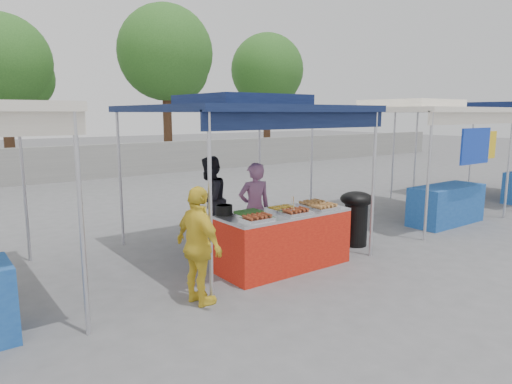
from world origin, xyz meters
TOP-DOWN VIEW (x-y plane):
  - ground_plane at (0.00, 0.00)m, footprint 80.00×80.00m
  - back_wall at (0.00, 11.00)m, footprint 40.00×0.25m
  - main_canopy at (0.00, 0.97)m, footprint 3.20×3.20m
  - neighbor_stall_right at (4.50, 0.57)m, footprint 3.20×3.20m
  - tree_1 at (-1.45, 13.24)m, footprint 3.39×3.31m
  - tree_2 at (4.44, 12.65)m, footprint 3.87×3.87m
  - tree_3 at (10.34, 13.44)m, footprint 3.65×3.61m
  - vendor_table at (0.00, -0.10)m, footprint 2.00×0.80m
  - food_tray_fl at (-0.66, -0.32)m, footprint 0.42×0.30m
  - food_tray_fm at (0.01, -0.34)m, footprint 0.42×0.30m
  - food_tray_fr at (0.58, -0.34)m, footprint 0.42×0.30m
  - food_tray_bl at (-0.58, -0.01)m, footprint 0.42×0.30m
  - food_tray_bm at (0.03, 0.00)m, footprint 0.42×0.30m
  - food_tray_br at (0.62, -0.04)m, footprint 0.42×0.30m
  - cooking_pot at (-0.82, 0.26)m, footprint 0.24×0.24m
  - skewer_cup at (-0.06, -0.35)m, footprint 0.07×0.07m
  - wok_burner at (1.75, 0.04)m, footprint 0.57×0.57m
  - crate_left at (-0.51, 0.49)m, footprint 0.55×0.38m
  - crate_right at (0.29, 0.68)m, footprint 0.54×0.38m
  - crate_stacked at (0.29, 0.68)m, footprint 0.54×0.38m
  - vendor_woman at (0.06, 0.72)m, footprint 0.62×0.48m
  - helper_man at (-0.20, 1.69)m, footprint 0.94×0.89m
  - customer_person at (-1.67, -0.51)m, footprint 0.42×0.87m

SIDE VIEW (x-z plane):
  - ground_plane at x=0.00m, z-range 0.00..0.00m
  - crate_right at x=0.29m, z-range 0.00..0.32m
  - crate_left at x=-0.51m, z-range 0.00..0.33m
  - vendor_table at x=0.00m, z-range 0.00..0.85m
  - crate_stacked at x=0.29m, z-range 0.32..0.65m
  - wok_burner at x=1.75m, z-range 0.09..1.05m
  - back_wall at x=0.00m, z-range 0.00..1.20m
  - customer_person at x=-1.67m, z-range 0.00..1.44m
  - vendor_woman at x=0.06m, z-range 0.00..1.50m
  - helper_man at x=-0.20m, z-range 0.00..1.55m
  - food_tray_fl at x=-0.66m, z-range 0.85..0.92m
  - food_tray_fm at x=0.01m, z-range 0.85..0.92m
  - food_tray_fr at x=0.58m, z-range 0.85..0.92m
  - food_tray_bl at x=-0.58m, z-range 0.85..0.92m
  - food_tray_bm at x=0.03m, z-range 0.85..0.92m
  - food_tray_br at x=0.62m, z-range 0.85..0.92m
  - skewer_cup at x=-0.06m, z-range 0.85..0.94m
  - cooking_pot at x=-0.82m, z-range 0.85..0.99m
  - neighbor_stall_right at x=4.50m, z-range 0.32..2.89m
  - main_canopy at x=0.00m, z-range 1.08..3.65m
  - tree_1 at x=-1.45m, z-range 1.04..6.73m
  - tree_3 at x=10.34m, z-range 1.14..7.35m
  - tree_2 at x=4.44m, z-range 1.23..7.88m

